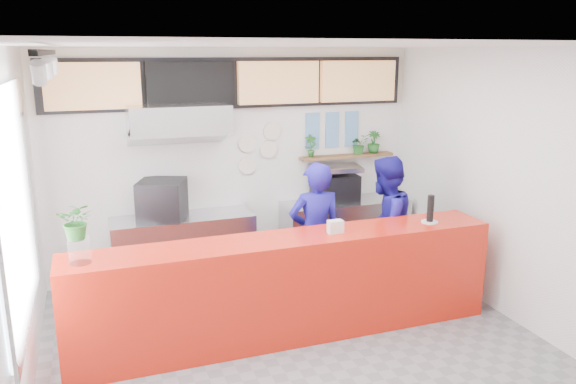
{
  "coord_description": "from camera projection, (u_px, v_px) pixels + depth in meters",
  "views": [
    {
      "loc": [
        -1.84,
        -4.73,
        2.95
      ],
      "look_at": [
        0.1,
        0.7,
        1.5
      ],
      "focal_mm": 35.0,
      "sensor_mm": 36.0,
      "label": 1
    }
  ],
  "objects": [
    {
      "name": "floor",
      "position": [
        302.0,
        353.0,
        5.64
      ],
      "size": [
        5.0,
        5.0,
        0.0
      ],
      "primitive_type": "plane",
      "color": "slate",
      "rests_on": "ground"
    },
    {
      "name": "ceiling",
      "position": [
        304.0,
        45.0,
        4.91
      ],
      "size": [
        5.0,
        5.0,
        0.0
      ],
      "primitive_type": "plane",
      "rotation": [
        3.14,
        0.0,
        0.0
      ],
      "color": "silver"
    },
    {
      "name": "wall_back",
      "position": [
        236.0,
        162.0,
        7.56
      ],
      "size": [
        5.0,
        0.0,
        5.0
      ],
      "primitive_type": "plane",
      "rotation": [
        1.57,
        0.0,
        0.0
      ],
      "color": "white",
      "rests_on": "ground"
    },
    {
      "name": "wall_left",
      "position": [
        10.0,
        239.0,
        4.46
      ],
      "size": [
        0.0,
        5.0,
        5.0
      ],
      "primitive_type": "plane",
      "rotation": [
        1.57,
        0.0,
        1.57
      ],
      "color": "white",
      "rests_on": "ground"
    },
    {
      "name": "wall_right",
      "position": [
        517.0,
        189.0,
        6.09
      ],
      "size": [
        0.0,
        5.0,
        5.0
      ],
      "primitive_type": "plane",
      "rotation": [
        1.57,
        0.0,
        -1.57
      ],
      "color": "white",
      "rests_on": "ground"
    },
    {
      "name": "service_counter",
      "position": [
        289.0,
        287.0,
        5.87
      ],
      "size": [
        4.5,
        0.6,
        1.1
      ],
      "primitive_type": "cube",
      "color": "red",
      "rests_on": "ground"
    },
    {
      "name": "cream_band",
      "position": [
        234.0,
        79.0,
        7.28
      ],
      "size": [
        5.0,
        0.02,
        0.8
      ],
      "primitive_type": "cube",
      "color": "beige",
      "rests_on": "wall_back"
    },
    {
      "name": "prep_bench",
      "position": [
        184.0,
        250.0,
        7.28
      ],
      "size": [
        1.8,
        0.6,
        0.9
      ],
      "primitive_type": "cube",
      "color": "#B2B5BA",
      "rests_on": "ground"
    },
    {
      "name": "panini_oven",
      "position": [
        162.0,
        200.0,
        7.03
      ],
      "size": [
        0.7,
        0.7,
        0.49
      ],
      "primitive_type": "cube",
      "rotation": [
        0.0,
        0.0,
        -0.37
      ],
      "color": "black",
      "rests_on": "prep_bench"
    },
    {
      "name": "extraction_hood",
      "position": [
        178.0,
        119.0,
        6.82
      ],
      "size": [
        1.2,
        0.7,
        0.35
      ],
      "primitive_type": "cube",
      "color": "#B2B5BA",
      "rests_on": "ceiling"
    },
    {
      "name": "hood_lip",
      "position": [
        179.0,
        135.0,
        6.87
      ],
      "size": [
        1.2,
        0.69,
        0.31
      ],
      "primitive_type": "cube",
      "rotation": [
        -0.35,
        0.0,
        0.0
      ],
      "color": "#B2B5BA",
      "rests_on": "ceiling"
    },
    {
      "name": "right_bench",
      "position": [
        345.0,
        231.0,
        8.03
      ],
      "size": [
        1.8,
        0.6,
        0.9
      ],
      "primitive_type": "cube",
      "color": "#B2B5BA",
      "rests_on": "ground"
    },
    {
      "name": "espresso_machine",
      "position": [
        335.0,
        188.0,
        7.82
      ],
      "size": [
        0.62,
        0.46,
        0.39
      ],
      "primitive_type": "cube",
      "rotation": [
        0.0,
        0.0,
        -0.05
      ],
      "color": "black",
      "rests_on": "right_bench"
    },
    {
      "name": "espresso_tray",
      "position": [
        335.0,
        168.0,
        7.75
      ],
      "size": [
        0.75,
        0.58,
        0.06
      ],
      "primitive_type": "cube",
      "rotation": [
        0.0,
        0.0,
        -0.17
      ],
      "color": "#A2A4A9",
      "rests_on": "espresso_machine"
    },
    {
      "name": "herb_shelf",
      "position": [
        347.0,
        156.0,
        7.99
      ],
      "size": [
        1.4,
        0.18,
        0.04
      ],
      "primitive_type": "cube",
      "color": "brown",
      "rests_on": "wall_back"
    },
    {
      "name": "menu_board_far_left",
      "position": [
        93.0,
        86.0,
        6.62
      ],
      "size": [
        1.1,
        0.1,
        0.55
      ],
      "primitive_type": "cube",
      "color": "tan",
      "rests_on": "wall_back"
    },
    {
      "name": "menu_board_mid_left",
      "position": [
        191.0,
        84.0,
        7.0
      ],
      "size": [
        1.1,
        0.1,
        0.55
      ],
      "primitive_type": "cube",
      "color": "black",
      "rests_on": "wall_back"
    },
    {
      "name": "menu_board_mid_right",
      "position": [
        279.0,
        83.0,
        7.38
      ],
      "size": [
        1.1,
        0.1,
        0.55
      ],
      "primitive_type": "cube",
      "color": "tan",
      "rests_on": "wall_back"
    },
    {
      "name": "menu_board_far_right",
      "position": [
        358.0,
        81.0,
        7.76
      ],
      "size": [
        1.1,
        0.1,
        0.55
      ],
      "primitive_type": "cube",
      "color": "tan",
      "rests_on": "wall_back"
    },
    {
      "name": "soffit",
      "position": [
        235.0,
        83.0,
        7.26
      ],
      "size": [
        4.8,
        0.04,
        0.65
      ],
      "primitive_type": "cube",
      "color": "black",
      "rests_on": "wall_back"
    },
    {
      "name": "window_pane",
      "position": [
        15.0,
        205.0,
        4.69
      ],
      "size": [
        0.04,
        2.2,
        1.9
      ],
      "primitive_type": "cube",
      "color": "silver",
      "rests_on": "wall_left"
    },
    {
      "name": "window_frame",
      "position": [
        18.0,
        205.0,
        4.7
      ],
      "size": [
        0.03,
        2.3,
        2.0
      ],
      "primitive_type": "cube",
      "color": "#B2B5BA",
      "rests_on": "wall_left"
    },
    {
      "name": "track_rail",
      "position": [
        45.0,
        52.0,
        4.24
      ],
      "size": [
        0.05,
        2.4,
        0.04
      ],
      "primitive_type": "cube",
      "color": "black",
      "rests_on": "ceiling"
    },
    {
      "name": "dec_plate_a",
      "position": [
        247.0,
        143.0,
        7.52
      ],
      "size": [
        0.24,
        0.03,
        0.24
      ],
      "primitive_type": "cylinder",
      "rotation": [
        1.57,
        0.0,
        0.0
      ],
      "color": "silver",
      "rests_on": "wall_back"
    },
    {
      "name": "dec_plate_b",
      "position": [
        268.0,
        150.0,
        7.64
      ],
      "size": [
        0.24,
        0.03,
        0.24
      ],
      "primitive_type": "cylinder",
      "rotation": [
        1.57,
        0.0,
        0.0
      ],
      "color": "silver",
      "rests_on": "wall_back"
    },
    {
      "name": "dec_plate_c",
      "position": [
        247.0,
        165.0,
        7.59
      ],
      "size": [
        0.24,
        0.03,
        0.24
      ],
      "primitive_type": "cylinder",
      "rotation": [
        1.57,
        0.0,
        0.0
      ],
      "color": "silver",
      "rests_on": "wall_back"
    },
    {
      "name": "dec_plate_d",
      "position": [
        272.0,
        131.0,
        7.59
      ],
      "size": [
        0.24,
        0.03,
        0.24
      ],
      "primitive_type": "cylinder",
      "rotation": [
        1.57,
        0.0,
        0.0
      ],
      "color": "silver",
      "rests_on": "wall_back"
    },
    {
      "name": "photo_frame_a",
      "position": [
        313.0,
        122.0,
        7.78
      ],
      "size": [
        0.2,
        0.02,
        0.25
      ],
      "primitive_type": "cube",
      "color": "#598CBF",
      "rests_on": "wall_back"
    },
    {
      "name": "photo_frame_b",
      "position": [
        332.0,
        121.0,
        7.87
      ],
      "size": [
        0.2,
        0.02,
        0.25
      ],
      "primitive_type": "cube",
      "color": "#598CBF",
      "rests_on": "wall_back"
    },
    {
      "name": "photo_frame_c",
      "position": [
        352.0,
        120.0,
        7.97
      ],
      "size": [
        0.2,
        0.02,
        0.25
      ],
      "primitive_type": "cube",
      "color": "#598CBF",
      "rests_on": "wall_back"
    },
    {
      "name": "photo_frame_d",
      "position": [
        312.0,
        140.0,
        7.84
      ],
      "size": [
        0.2,
        0.02,
        0.25
      ],
      "primitive_type": "cube",
      "color": "#598CBF",
      "rests_on": "wall_back"
    },
    {
      "name": "photo_frame_e",
      "position": [
        332.0,
        139.0,
        7.93
      ],
      "size": [
        0.2,
        0.02,
        0.25
      ],
      "primitive_type": "cube",
      "color": "#598CBF",
      "rests_on": "wall_back"
    },
    {
      "name": "photo_frame_f",
      "position": [
        351.0,
        138.0,
        8.03
      ],
      "size": [
        0.2,
        0.02,
        0.25
      ],
      "primitive_type": "cube",
      "color": "#598CBF",
      "rests_on": "wall_back"
    },
    {
      "name": "staff_center",
      "position": [
        315.0,
        235.0,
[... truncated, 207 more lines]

